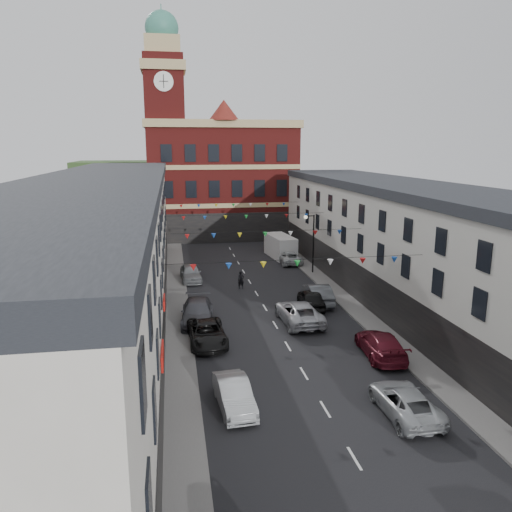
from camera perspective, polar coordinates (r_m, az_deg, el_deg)
ground at (r=36.36m, az=2.21°, el=-7.89°), size 160.00×160.00×0.00m
pavement_left at (r=37.52m, az=-8.89°, el=-7.26°), size 1.80×64.00×0.15m
pavement_right at (r=40.03m, az=11.38°, el=-6.09°), size 1.80×64.00×0.15m
terrace_left at (r=35.44m, az=-17.06°, el=0.04°), size 8.40×56.00×10.70m
terrace_right at (r=39.96m, az=18.74°, el=0.55°), size 8.40×56.00×9.70m
civic_building at (r=71.80m, az=-4.01°, el=8.80°), size 20.60×13.30×18.50m
clock_tower at (r=68.41m, az=-10.31°, el=14.15°), size 5.60×5.60×30.00m
distant_hill at (r=95.72m, az=-7.84°, el=7.72°), size 40.00×14.00×10.00m
street_lamp at (r=50.05m, az=6.32°, el=2.31°), size 1.10×0.36×6.00m
car_left_b at (r=25.37m, az=-2.53°, el=-15.53°), size 1.86×4.46×1.44m
car_left_c at (r=33.00m, az=-5.61°, el=-8.78°), size 2.56×5.21×1.42m
car_left_d at (r=36.72m, az=-6.71°, el=-6.42°), size 2.69×5.75×1.62m
car_left_e at (r=48.08m, az=-7.47°, el=-1.92°), size 2.10×4.77×1.60m
car_right_b at (r=25.83m, az=16.65°, el=-15.64°), size 2.26×4.88×1.35m
car_right_c at (r=31.90m, az=14.06°, el=-9.78°), size 2.59×5.41×1.52m
car_right_d at (r=39.95m, az=6.33°, el=-4.87°), size 2.47×4.86×1.58m
car_right_e at (r=41.22m, az=7.07°, el=-4.30°), size 2.06×5.10×1.65m
car_right_f at (r=54.94m, az=3.83°, el=-0.18°), size 2.31×4.86×1.34m
moving_car at (r=36.65m, az=4.93°, el=-6.44°), size 2.82×5.79×1.59m
white_van at (r=57.90m, az=2.81°, el=1.09°), size 2.86×5.96×2.54m
pedestrian at (r=45.09m, az=-1.73°, el=-2.76°), size 0.63×0.45×1.63m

